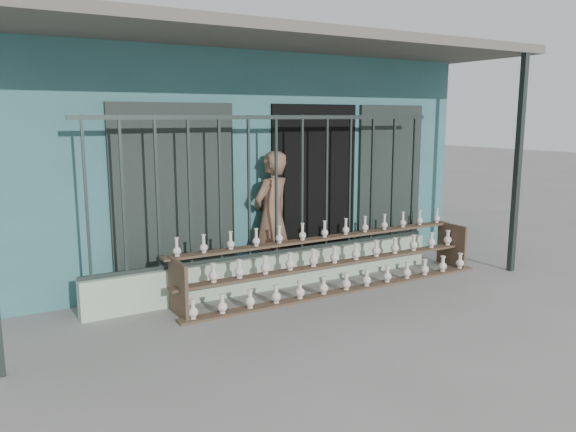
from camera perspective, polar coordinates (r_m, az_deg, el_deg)
ground at (r=6.47m, az=4.56°, el=-10.10°), size 60.00×60.00×0.00m
workshop_building at (r=9.86m, az=-9.60°, el=6.40°), size 7.40×6.60×3.21m
parapet_wall at (r=7.45m, az=-1.18°, el=-5.53°), size 5.00×0.20×0.45m
security_fence at (r=7.23m, az=-1.21°, el=3.08°), size 5.00×0.04×1.80m
shelf_rack at (r=7.42m, az=4.84°, el=-4.54°), size 4.50×0.68×0.85m
elderly_woman at (r=7.59m, az=-1.67°, el=-0.10°), size 0.77×0.65×1.78m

